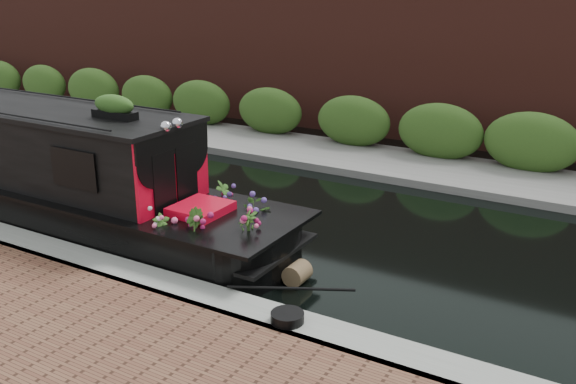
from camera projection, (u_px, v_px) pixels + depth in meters
The scene contains 8 objects.
ground at pixel (228, 209), 12.07m from camera, with size 80.00×80.00×0.00m, color black.
near_bank_coping at pixel (97, 277), 9.37m from camera, with size 40.00×0.60×0.50m, color gray.
far_bank_path at pixel (330, 158), 15.49m from camera, with size 40.00×2.40×0.34m, color slate.
far_hedge at pixel (346, 149), 16.22m from camera, with size 40.00×1.10×2.80m, color #2F501A.
far_brick_wall at pixel (379, 133), 17.94m from camera, with size 40.00×1.00×8.00m, color #4F221A.
narrowboat at pixel (14, 169), 11.83m from camera, with size 11.23×1.98×2.62m.
rope_fender at pixel (297, 273), 9.13m from camera, with size 0.31×0.31×0.36m, color brown.
coiled_mooring_rope at pixel (287, 317), 7.66m from camera, with size 0.40×0.40×0.12m, color black.
Camera 1 is at (6.73, -9.17, 4.19)m, focal length 40.00 mm.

